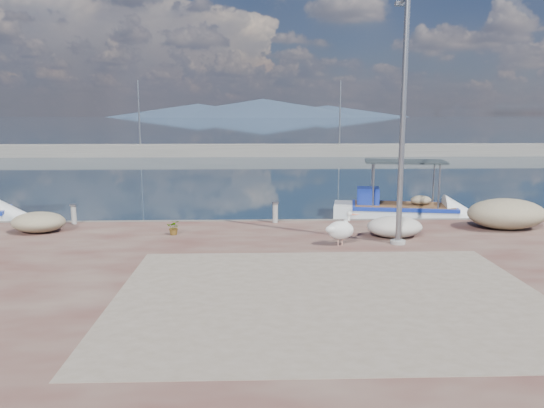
{
  "coord_description": "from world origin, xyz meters",
  "views": [
    {
      "loc": [
        -0.57,
        -13.56,
        4.28
      ],
      "look_at": [
        0.0,
        3.8,
        1.3
      ],
      "focal_mm": 35.0,
      "sensor_mm": 36.0,
      "label": 1
    }
  ],
  "objects_px": {
    "lamp_post": "(402,130)",
    "bollard_near": "(275,211)",
    "boat_right": "(402,213)",
    "pelican": "(341,229)"
  },
  "relations": [
    {
      "from": "lamp_post",
      "to": "bollard_near",
      "type": "distance_m",
      "value": 5.51
    },
    {
      "from": "boat_right",
      "to": "pelican",
      "type": "height_order",
      "value": "boat_right"
    },
    {
      "from": "pelican",
      "to": "lamp_post",
      "type": "height_order",
      "value": "lamp_post"
    },
    {
      "from": "lamp_post",
      "to": "bollard_near",
      "type": "bearing_deg",
      "value": 138.15
    },
    {
      "from": "pelican",
      "to": "bollard_near",
      "type": "height_order",
      "value": "pelican"
    },
    {
      "from": "boat_right",
      "to": "lamp_post",
      "type": "bearing_deg",
      "value": -96.22
    },
    {
      "from": "boat_right",
      "to": "pelican",
      "type": "relative_size",
      "value": 5.74
    },
    {
      "from": "boat_right",
      "to": "pelican",
      "type": "distance_m",
      "value": 7.43
    },
    {
      "from": "boat_right",
      "to": "lamp_post",
      "type": "distance_m",
      "value": 7.48
    },
    {
      "from": "boat_right",
      "to": "bollard_near",
      "type": "height_order",
      "value": "boat_right"
    }
  ]
}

